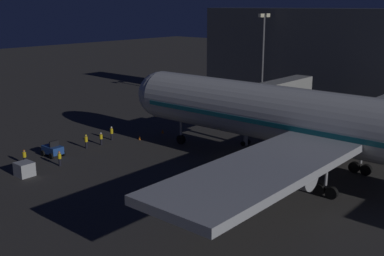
% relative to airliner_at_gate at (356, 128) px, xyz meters
% --- Properties ---
extents(ground_plane, '(320.00, 320.00, 0.00)m').
position_rel_airliner_at_gate_xyz_m(ground_plane, '(-0.00, -11.36, -6.06)').
color(ground_plane, '#383533').
extents(airliner_at_gate, '(49.54, 60.02, 21.17)m').
position_rel_airliner_at_gate_xyz_m(airliner_at_gate, '(0.00, 0.00, 0.00)').
color(airliner_at_gate, silver).
rests_on(airliner_at_gate, ground_plane).
extents(jet_bridge, '(17.80, 3.40, 7.65)m').
position_rel_airliner_at_gate_xyz_m(jet_bridge, '(-9.84, -16.19, 0.05)').
color(jet_bridge, '#9E9E99').
rests_on(jet_bridge, ground_plane).
extents(apron_floodlight_mast, '(2.90, 0.50, 16.19)m').
position_rel_airliner_at_gate_xyz_m(apron_floodlight_mast, '(-25.50, -27.03, 3.45)').
color(apron_floodlight_mast, '#59595E').
rests_on(apron_floodlight_mast, ground_plane).
extents(baggage_tug_lead, '(1.86, 2.53, 1.95)m').
position_rel_airliner_at_gate_xyz_m(baggage_tug_lead, '(13.85, -31.07, -5.27)').
color(baggage_tug_lead, '#234C9E').
rests_on(baggage_tug_lead, ground_plane).
extents(baggage_container_mid_row, '(1.67, 1.74, 1.49)m').
position_rel_airliner_at_gate_xyz_m(baggage_container_mid_row, '(19.69, -27.42, -5.31)').
color(baggage_container_mid_row, '#B7BABF').
rests_on(baggage_container_mid_row, ground_plane).
extents(ground_crew_near_nose_gear, '(0.40, 0.40, 1.68)m').
position_rel_airliner_at_gate_xyz_m(ground_crew_near_nose_gear, '(7.14, -30.35, -5.13)').
color(ground_crew_near_nose_gear, black).
rests_on(ground_crew_near_nose_gear, ground_plane).
extents(ground_crew_by_belt_loader, '(0.40, 0.40, 1.81)m').
position_rel_airliner_at_gate_xyz_m(ground_crew_by_belt_loader, '(9.31, -30.59, -5.06)').
color(ground_crew_by_belt_loader, black).
rests_on(ground_crew_by_belt_loader, ground_plane).
extents(ground_crew_marshaller_fwd, '(0.40, 0.40, 1.75)m').
position_rel_airliner_at_gate_xyz_m(ground_crew_marshaller_fwd, '(15.42, -27.31, -5.09)').
color(ground_crew_marshaller_fwd, black).
rests_on(ground_crew_marshaller_fwd, ground_plane).
extents(ground_crew_under_port_wing, '(0.40, 0.40, 1.71)m').
position_rel_airliner_at_gate_xyz_m(ground_crew_under_port_wing, '(17.65, -30.89, -5.12)').
color(ground_crew_under_port_wing, black).
rests_on(ground_crew_under_port_wing, ground_plane).
extents(ground_crew_by_tug, '(0.40, 0.40, 1.87)m').
position_rel_airliner_at_gate_xyz_m(ground_crew_by_tug, '(4.74, -31.12, -5.02)').
color(ground_crew_by_tug, black).
rests_on(ground_crew_by_tug, ground_plane).
extents(traffic_cone_nose_port, '(0.36, 0.36, 0.55)m').
position_rel_airliner_at_gate_xyz_m(traffic_cone_nose_port, '(-2.20, -28.38, -5.78)').
color(traffic_cone_nose_port, orange).
rests_on(traffic_cone_nose_port, ground_plane).
extents(traffic_cone_nose_starboard, '(0.36, 0.36, 0.55)m').
position_rel_airliner_at_gate_xyz_m(traffic_cone_nose_starboard, '(2.20, -28.38, -5.78)').
color(traffic_cone_nose_starboard, orange).
rests_on(traffic_cone_nose_starboard, ground_plane).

